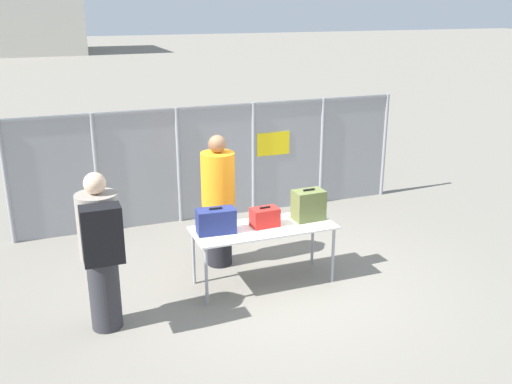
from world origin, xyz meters
TOP-DOWN VIEW (x-y plane):
  - ground_plane at (0.00, 0.00)m, footprint 120.00×120.00m
  - fence_section at (0.01, 2.70)m, footprint 6.58×0.07m
  - inspection_table at (-0.18, 0.12)m, footprint 1.82×0.72m
  - suitcase_navy at (-0.80, 0.16)m, footprint 0.49×0.27m
  - suitcase_red at (-0.15, 0.14)m, footprint 0.36×0.23m
  - suitcase_olive at (0.47, 0.16)m, footprint 0.40×0.28m
  - traveler_hooded at (-2.22, -0.30)m, footprint 0.45×0.70m
  - security_worker_near at (-0.54, 0.88)m, footprint 0.46×0.46m
  - utility_trailer at (0.83, 4.30)m, footprint 4.41×2.01m

SIDE VIEW (x-z plane):
  - ground_plane at x=0.00m, z-range 0.00..0.00m
  - utility_trailer at x=0.83m, z-range 0.06..0.67m
  - inspection_table at x=-0.18m, z-range 0.33..1.11m
  - suitcase_red at x=-0.15m, z-range 0.77..1.04m
  - suitcase_navy at x=-0.80m, z-range 0.77..1.10m
  - security_worker_near at x=-0.54m, z-range 0.03..1.87m
  - suitcase_olive at x=0.47m, z-range 0.77..1.19m
  - traveler_hooded at x=-2.22m, z-range 0.09..1.91m
  - fence_section at x=0.01m, z-range 0.05..1.96m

